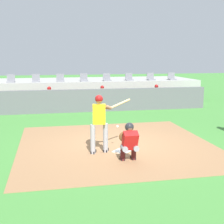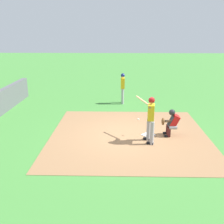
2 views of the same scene
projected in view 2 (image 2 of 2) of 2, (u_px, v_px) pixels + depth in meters
name	position (u px, v px, depth m)	size (l,w,h in m)	color
ground_plane	(129.00, 135.00, 10.79)	(80.00, 80.00, 0.00)	#428438
dirt_infield	(129.00, 135.00, 10.79)	(6.40, 6.40, 0.01)	#936B47
home_plate	(148.00, 135.00, 10.77)	(0.44, 0.44, 0.02)	white
batter_at_plate	(150.00, 117.00, 9.82)	(1.38, 0.66, 1.80)	#99999E
catcher_crouched	(171.00, 122.00, 10.56)	(0.48, 1.70, 1.13)	gray
on_deck_batter	(123.00, 86.00, 15.15)	(0.58, 0.23, 1.79)	#99999E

